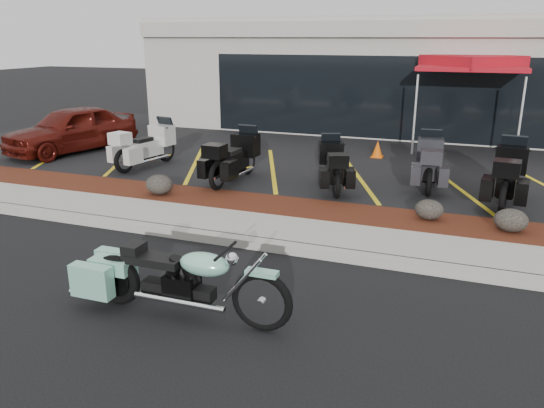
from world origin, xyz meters
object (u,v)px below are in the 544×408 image
at_px(popup_canopy, 472,64).
at_px(parked_car, 71,129).
at_px(hero_cruiser, 262,293).
at_px(touring_white, 165,139).
at_px(traffic_cone, 377,149).

bearing_deg(popup_canopy, parked_car, -173.11).
bearing_deg(hero_cruiser, parked_car, 140.19).
height_order(touring_white, parked_car, parked_car).
relative_size(traffic_cone, popup_canopy, 0.13).
bearing_deg(hero_cruiser, popup_canopy, 79.57).
height_order(touring_white, popup_canopy, popup_canopy).
xyz_separation_m(touring_white, parked_car, (-3.24, 0.18, 0.06)).
xyz_separation_m(touring_white, traffic_cone, (5.24, 2.51, -0.37)).
xyz_separation_m(hero_cruiser, popup_canopy, (2.00, 11.54, 2.10)).
bearing_deg(traffic_cone, parked_car, -164.66).
xyz_separation_m(parked_car, traffic_cone, (8.48, 2.33, -0.43)).
xyz_separation_m(touring_white, popup_canopy, (7.46, 4.62, 1.85)).
xyz_separation_m(hero_cruiser, parked_car, (-8.70, 7.10, 0.30)).
bearing_deg(touring_white, parked_car, 97.99).
bearing_deg(parked_car, popup_canopy, 38.84).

